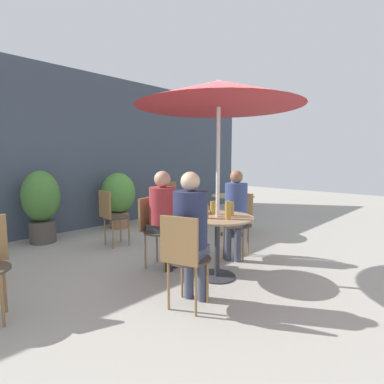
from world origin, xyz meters
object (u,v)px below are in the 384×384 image
Objects in this scene: beer_glass_2 at (231,209)px; seated_person_2 at (191,226)px; beer_glass_3 at (213,208)px; potted_plant_0 at (41,202)px; seated_person_1 at (164,211)px; beer_glass_1 at (228,210)px; cafe_table_far at (233,205)px; bistro_chair_1 at (154,225)px; umbrella at (219,94)px; seated_person_0 at (236,206)px; bistro_chair_0 at (238,218)px; beer_glass_0 at (205,211)px; potted_plant_1 at (119,196)px; cafe_table_near at (217,230)px; bistro_chair_6 at (111,213)px; bistro_chair_2 at (184,253)px; bistro_chair_3 at (167,198)px.

seated_person_2 is at bearing -169.73° from beer_glass_2.
potted_plant_0 reaches higher than beer_glass_3.
seated_person_1 is 1.00m from seated_person_2.
cafe_table_far is at bearing 34.36° from beer_glass_1.
bistro_chair_1 is 0.40× the size of umbrella.
umbrella reaches higher than seated_person_0.
bistro_chair_1 is 4.47× the size of beer_glass_1.
bistro_chair_0 reaches higher than beer_glass_2.
beer_glass_0 is 0.14× the size of potted_plant_1.
bistro_chair_6 is at bearing 95.78° from cafe_table_near.
beer_glass_0 is at bearing -82.72° from bistro_chair_2.
beer_glass_3 is at bearing 58.20° from umbrella.
beer_glass_0 is (-1.67, -2.52, 0.25)m from bistro_chair_3.
seated_person_0 reaches higher than bistro_chair_1.
seated_person_1 is at bearing 108.56° from umbrella.
beer_glass_1 is at bearing -80.94° from bistro_chair_0.
umbrella is at bearing -64.14° from bistro_chair_3.
bistro_chair_3 is at bearing 56.47° from beer_glass_0.
potted_plant_0 is at bearing 105.95° from umbrella.
potted_plant_1 is (1.41, 3.24, 0.10)m from bistro_chair_2.
seated_person_1 is at bearing -74.83° from potted_plant_0.
cafe_table_near is 0.29m from beer_glass_2.
cafe_table_far is at bearing -26.47° from bistro_chair_3.
bistro_chair_6 is (-0.20, 1.94, -0.02)m from cafe_table_near.
bistro_chair_6 is 2.06m from beer_glass_2.
umbrella is (0.81, 0.27, 1.53)m from bistro_chair_2.
bistro_chair_2 is (-0.54, -1.08, 0.00)m from bistro_chair_1.
cafe_table_near is at bearing -149.15° from cafe_table_far.
seated_person_1 is at bearing -129.61° from bistro_chair_0.
bistro_chair_0 is 1.00× the size of bistro_chair_6.
potted_plant_1 is at bearing 0.32° from potted_plant_0.
bistro_chair_2 is 3.65m from bistro_chair_3.
potted_plant_0 reaches higher than beer_glass_1.
cafe_table_far is 1.31m from seated_person_0.
bistro_chair_2 is at bearing -89.34° from potted_plant_0.
potted_plant_0 is at bearing -133.47° from bistro_chair_3.
bistro_chair_6 is (0.61, 2.21, 0.00)m from bistro_chair_2.
bistro_chair_3 is at bearing 59.57° from umbrella.
bistro_chair_2 is 0.75× the size of potted_plant_0.
cafe_table_near and cafe_table_far have the same top height.
umbrella reaches higher than beer_glass_3.
beer_glass_1 is 3.23m from potted_plant_0.
bistro_chair_1 and bistro_chair_2 have the same top height.
bistro_chair_0 is 0.78m from beer_glass_2.
potted_plant_0 reaches higher than beer_glass_2.
seated_person_1 is at bearing -50.39° from bistro_chair_2.
beer_glass_3 is at bearing -83.69° from bistro_chair_2.
bistro_chair_1 is at bearing 103.84° from beer_glass_1.
bistro_chair_0 is (0.81, 0.27, -0.02)m from cafe_table_near.
bistro_chair_1 is (-0.27, 0.81, -0.02)m from cafe_table_near.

